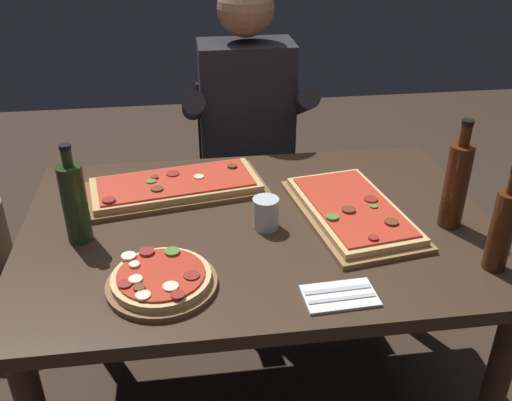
{
  "coord_description": "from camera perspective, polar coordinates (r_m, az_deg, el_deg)",
  "views": [
    {
      "loc": [
        -0.2,
        -1.44,
        1.63
      ],
      "look_at": [
        0.0,
        0.05,
        0.79
      ],
      "focal_mm": 39.86,
      "sensor_mm": 36.0,
      "label": 1
    }
  ],
  "objects": [
    {
      "name": "ground_plane",
      "position": [
        2.18,
        0.19,
        -19.09
      ],
      "size": [
        6.4,
        6.4,
        0.0
      ],
      "primitive_type": "plane",
      "color": "#38281E"
    },
    {
      "name": "dining_table",
      "position": [
        1.76,
        0.22,
        -4.93
      ],
      "size": [
        1.4,
        0.96,
        0.74
      ],
      "color": "#3D2B1E",
      "rests_on": "ground_plane"
    },
    {
      "name": "pizza_rectangular_front",
      "position": [
        1.89,
        -8.06,
        1.4
      ],
      "size": [
        0.61,
        0.35,
        0.05
      ],
      "color": "brown",
      "rests_on": "dining_table"
    },
    {
      "name": "pizza_rectangular_left",
      "position": [
        1.75,
        9.63,
        -1.08
      ],
      "size": [
        0.36,
        0.54,
        0.05
      ],
      "color": "olive",
      "rests_on": "dining_table"
    },
    {
      "name": "pizza_round_far",
      "position": [
        1.46,
        -9.48,
        -7.9
      ],
      "size": [
        0.28,
        0.28,
        0.05
      ],
      "color": "brown",
      "rests_on": "dining_table"
    },
    {
      "name": "wine_bottle_dark",
      "position": [
        1.58,
        23.47,
        -2.64
      ],
      "size": [
        0.06,
        0.06,
        0.29
      ],
      "color": "#47230F",
      "rests_on": "dining_table"
    },
    {
      "name": "oil_bottle_amber",
      "position": [
        1.73,
        19.45,
        1.6
      ],
      "size": [
        0.07,
        0.07,
        0.33
      ],
      "color": "#47230F",
      "rests_on": "dining_table"
    },
    {
      "name": "vinegar_bottle_green",
      "position": [
        1.64,
        -17.74,
        -0.14
      ],
      "size": [
        0.07,
        0.07,
        0.29
      ],
      "color": "#233819",
      "rests_on": "dining_table"
    },
    {
      "name": "tumbler_near_camera",
      "position": [
        1.66,
        0.98,
        -1.46
      ],
      "size": [
        0.08,
        0.08,
        0.09
      ],
      "color": "silver",
      "rests_on": "dining_table"
    },
    {
      "name": "napkin_cutlery_set",
      "position": [
        1.43,
        8.4,
        -9.43
      ],
      "size": [
        0.19,
        0.12,
        0.01
      ],
      "color": "white",
      "rests_on": "dining_table"
    },
    {
      "name": "diner_chair",
      "position": [
        2.58,
        -1.1,
        2.85
      ],
      "size": [
        0.44,
        0.44,
        0.87
      ],
      "color": "black",
      "rests_on": "ground_plane"
    },
    {
      "name": "seated_diner",
      "position": [
        2.36,
        -0.81,
        7.14
      ],
      "size": [
        0.53,
        0.41,
        1.33
      ],
      "color": "#23232D",
      "rests_on": "ground_plane"
    }
  ]
}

